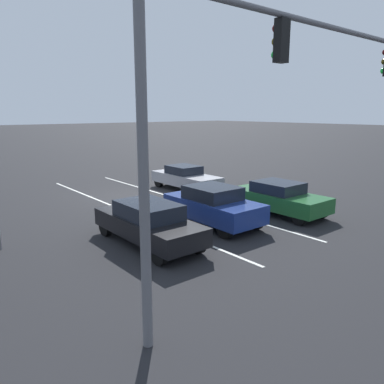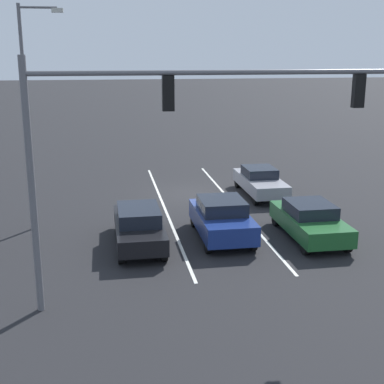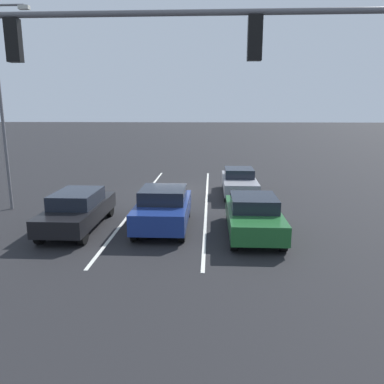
{
  "view_description": "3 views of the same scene",
  "coord_description": "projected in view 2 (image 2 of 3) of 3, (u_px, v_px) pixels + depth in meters",
  "views": [
    {
      "loc": [
        9.92,
        17.76,
        4.54
      ],
      "look_at": [
        0.15,
        5.83,
        1.2
      ],
      "focal_mm": 35.0,
      "sensor_mm": 36.0,
      "label": 1
    },
    {
      "loc": [
        4.45,
        26.63,
        7.19
      ],
      "look_at": [
        1.04,
        6.39,
        1.79
      ],
      "focal_mm": 50.0,
      "sensor_mm": 36.0,
      "label": 2
    },
    {
      "loc": [
        -1.89,
        20.99,
        4.55
      ],
      "look_at": [
        -1.27,
        8.63,
        1.82
      ],
      "focal_mm": 35.0,
      "sensor_mm": 36.0,
      "label": 3
    }
  ],
  "objects": [
    {
      "name": "car_gray_leftlane_second",
      "position": [
        260.0,
        181.0,
        27.49
      ],
      "size": [
        1.74,
        4.67,
        1.43
      ],
      "color": "gray",
      "rests_on": "ground_plane"
    },
    {
      "name": "lane_stripe_center_divider",
      "position": [
        165.0,
        209.0,
        25.23
      ],
      "size": [
        0.12,
        17.09,
        0.01
      ],
      "primitive_type": "cube",
      "color": "silver",
      "rests_on": "ground_plane"
    },
    {
      "name": "ground_plane",
      "position": [
        191.0,
        194.0,
        27.94
      ],
      "size": [
        240.0,
        240.0,
        0.0
      ],
      "primitive_type": "plane",
      "color": "black"
    },
    {
      "name": "car_darkgreen_leftlane_front",
      "position": [
        310.0,
        220.0,
        21.13
      ],
      "size": [
        1.88,
        4.49,
        1.44
      ],
      "color": "#1E5928",
      "rests_on": "ground_plane"
    },
    {
      "name": "lane_stripe_left_divider",
      "position": [
        235.0,
        205.0,
        25.78
      ],
      "size": [
        0.12,
        17.09,
        0.01
      ],
      "primitive_type": "cube",
      "color": "silver",
      "rests_on": "ground_plane"
    },
    {
      "name": "street_lamp_right_shoulder",
      "position": [
        30.0,
        106.0,
        21.22
      ],
      "size": [
        1.73,
        0.24,
        8.98
      ],
      "color": "slate",
      "rests_on": "ground_plane"
    },
    {
      "name": "car_navy_midlane_front",
      "position": [
        222.0,
        218.0,
        21.13
      ],
      "size": [
        1.95,
        4.25,
        1.59
      ],
      "color": "navy",
      "rests_on": "ground_plane"
    },
    {
      "name": "car_black_rightlane_front",
      "position": [
        139.0,
        225.0,
        20.34
      ],
      "size": [
        1.76,
        4.71,
        1.49
      ],
      "color": "black",
      "rests_on": "ground_plane"
    },
    {
      "name": "traffic_signal_gantry",
      "position": [
        172.0,
        124.0,
        14.66
      ],
      "size": [
        12.7,
        0.37,
        7.12
      ],
      "color": "slate",
      "rests_on": "ground_plane"
    }
  ]
}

